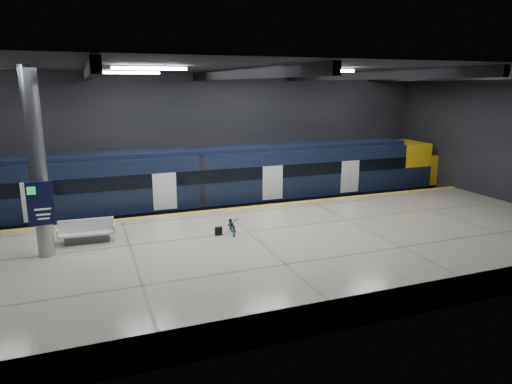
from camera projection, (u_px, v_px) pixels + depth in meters
ground at (241, 248)px, 21.02m from camera, size 30.00×30.00×0.00m
room_shell at (240, 123)px, 19.72m from camera, size 30.10×16.10×8.05m
platform at (260, 255)px, 18.62m from camera, size 30.00×11.00×1.10m
safety_strip at (223, 210)px, 23.27m from camera, size 30.00×0.40×0.01m
rails at (209, 215)px, 26.01m from camera, size 30.00×1.52×0.16m
train at (244, 178)px, 26.28m from camera, size 29.40×2.84×3.79m
bench at (87, 234)px, 18.45m from camera, size 2.24×1.01×0.97m
bicycle at (232, 225)px, 19.49m from camera, size 0.73×1.52×0.77m
pannier_bag at (219, 231)px, 19.33m from camera, size 0.32×0.21×0.35m
info_column at (38, 167)px, 16.30m from camera, size 0.90×0.78×6.90m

